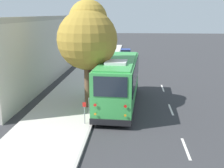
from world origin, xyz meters
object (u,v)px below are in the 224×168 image
Objects in this scene: parked_sedan_white at (122,59)px; fire_hydrant at (101,79)px; parked_sedan_silver at (120,69)px; sign_post_near at (84,113)px; street_tree at (87,36)px; shuttle_bus at (119,80)px; parked_sedan_blue at (126,54)px; sign_post_far at (89,106)px.

fire_hydrant is (-11.60, 1.51, -0.06)m from parked_sedan_white.
sign_post_near is at bearing 171.51° from parked_sedan_silver.
parked_sedan_white is 19.27m from street_tree.
street_tree reaches higher than sign_post_near.
shuttle_bus reaches higher than parked_sedan_blue.
shuttle_bus is 2.10× the size of parked_sedan_silver.
sign_post_far is at bearing 144.07° from shuttle_bus.
parked_sedan_blue is 17.51m from fire_hydrant.
shuttle_bus is 18.03m from parked_sedan_white.
parked_sedan_white is at bearing -2.28° from parked_sedan_silver.
sign_post_near reaches higher than parked_sedan_blue.
street_tree is at bearing 178.95° from fire_hydrant.
street_tree is 4.78m from sign_post_far.
parked_sedan_white is 11.70m from fire_hydrant.
street_tree is (-18.65, 1.63, 4.58)m from parked_sedan_white.
sign_post_near is at bearing -175.34° from street_tree.
parked_sedan_white is 0.96× the size of parked_sedan_blue.
sign_post_far is at bearing 174.13° from parked_sedan_blue.
shuttle_bus reaches higher than sign_post_far.
shuttle_bus is at bearing -39.07° from sign_post_far.
parked_sedan_blue is (23.79, 0.18, -1.35)m from shuttle_bus.
sign_post_near is at bearing -179.16° from parked_sedan_white.
fire_hydrant is (-17.42, 1.83, -0.06)m from parked_sedan_blue.
street_tree is at bearing 4.66° from sign_post_near.
sign_post_near reaches higher than parked_sedan_silver.
parked_sedan_silver is 15.09m from sign_post_near.
fire_hydrant is at bearing 20.59° from shuttle_bus.
sign_post_near is 1.23× the size of sign_post_far.
parked_sedan_white reaches higher than sign_post_far.
parked_sedan_silver reaches higher than fire_hydrant.
sign_post_near is (-15.02, 1.45, 0.26)m from parked_sedan_silver.
parked_sedan_white is (17.97, 0.50, -1.34)m from shuttle_bus.
shuttle_bus is 3.94m from street_tree.
sign_post_far is (-2.29, 1.86, -1.26)m from shuttle_bus.
parked_sedan_blue is 27.90m from sign_post_near.
shuttle_bus reaches higher than fire_hydrant.
fire_hydrant is at bearing 0.80° from sign_post_near.
parked_sedan_blue is 0.59× the size of street_tree.
shuttle_bus is at bearing 178.24° from parked_sedan_blue.
shuttle_bus is 6.82m from fire_hydrant.
parked_sedan_blue reaches higher than sign_post_far.
sign_post_far is (-26.07, 1.68, 0.09)m from parked_sedan_blue.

